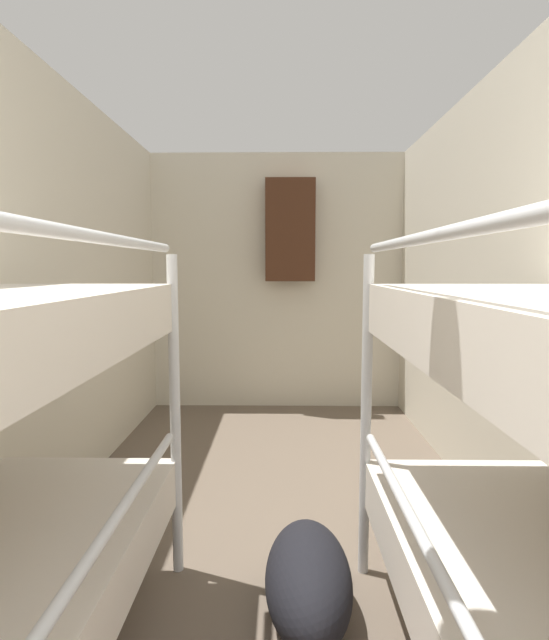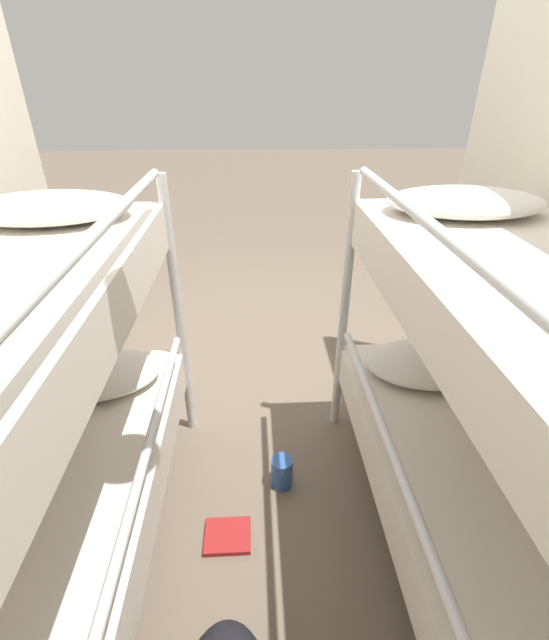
{
  "view_description": "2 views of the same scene",
  "coord_description": "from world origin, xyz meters",
  "px_view_note": "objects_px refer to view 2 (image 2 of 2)",
  "views": [
    {
      "loc": [
        0.05,
        0.25,
        1.3
      ],
      "look_at": [
        -0.0,
        3.46,
        0.96
      ],
      "focal_mm": 28.0,
      "sensor_mm": 36.0,
      "label": 1
    },
    {
      "loc": [
        0.03,
        2.38,
        1.69
      ],
      "look_at": [
        -0.05,
        0.76,
        0.77
      ],
      "focal_mm": 24.0,
      "sensor_mm": 36.0,
      "label": 2
    }
  ],
  "objects_px": {
    "bunk_stack_left_near": "(510,407)",
    "tin_can": "(282,472)",
    "bunk_stack_right_near": "(15,425)",
    "floor_book": "(228,536)"
  },
  "relations": [
    {
      "from": "floor_book",
      "to": "tin_can",
      "type": "bearing_deg",
      "value": -132.88
    },
    {
      "from": "bunk_stack_left_near",
      "to": "tin_can",
      "type": "distance_m",
      "value": 1.06
    },
    {
      "from": "bunk_stack_right_near",
      "to": "tin_can",
      "type": "bearing_deg",
      "value": -155.34
    },
    {
      "from": "bunk_stack_left_near",
      "to": "bunk_stack_right_near",
      "type": "height_order",
      "value": "same"
    },
    {
      "from": "bunk_stack_left_near",
      "to": "bunk_stack_right_near",
      "type": "bearing_deg",
      "value": 0.0
    },
    {
      "from": "bunk_stack_right_near",
      "to": "floor_book",
      "type": "distance_m",
      "value": 0.98
    },
    {
      "from": "floor_book",
      "to": "bunk_stack_left_near",
      "type": "bearing_deg",
      "value": 172.74
    },
    {
      "from": "bunk_stack_right_near",
      "to": "tin_can",
      "type": "distance_m",
      "value": 1.16
    },
    {
      "from": "bunk_stack_left_near",
      "to": "tin_can",
      "type": "bearing_deg",
      "value": -29.06
    },
    {
      "from": "floor_book",
      "to": "bunk_stack_right_near",
      "type": "bearing_deg",
      "value": 11.43
    }
  ]
}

